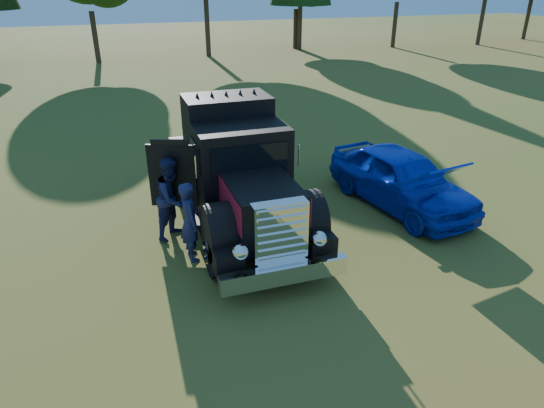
{
  "coord_description": "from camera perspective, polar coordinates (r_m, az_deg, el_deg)",
  "views": [
    {
      "loc": [
        -3.59,
        -7.78,
        5.63
      ],
      "look_at": [
        -0.55,
        1.29,
        1.09
      ],
      "focal_mm": 32.0,
      "sensor_mm": 36.0,
      "label": 1
    }
  ],
  "objects": [
    {
      "name": "spectator_far",
      "position": [
        11.38,
        -11.61,
        0.69
      ],
      "size": [
        1.19,
        1.19,
        1.95
      ],
      "primitive_type": "imported",
      "rotation": [
        0.0,
        0.0,
        0.78
      ],
      "color": "navy",
      "rests_on": "ground"
    },
    {
      "name": "ground",
      "position": [
        10.25,
        5.25,
        -8.03
      ],
      "size": [
        120.0,
        120.0,
        0.0
      ],
      "primitive_type": "plane",
      "color": "#365A1A",
      "rests_on": "ground"
    },
    {
      "name": "spectator_near",
      "position": [
        10.43,
        -9.62,
        -2.03
      ],
      "size": [
        0.47,
        0.68,
        1.78
      ],
      "primitive_type": "imported",
      "rotation": [
        0.0,
        0.0,
        1.64
      ],
      "color": "#1B263F",
      "rests_on": "ground"
    },
    {
      "name": "diamond_t_truck",
      "position": [
        11.66,
        -4.09,
        3.41
      ],
      "size": [
        3.31,
        7.16,
        3.0
      ],
      "color": "black",
      "rests_on": "ground"
    },
    {
      "name": "hotrod_coupe",
      "position": [
        13.21,
        14.96,
        2.93
      ],
      "size": [
        2.55,
        4.77,
        1.89
      ],
      "color": "#1607A9",
      "rests_on": "ground"
    }
  ]
}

